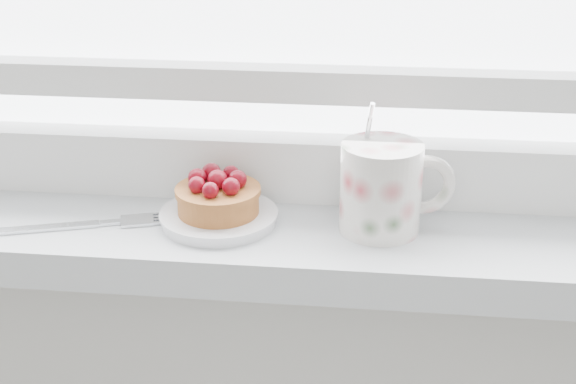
# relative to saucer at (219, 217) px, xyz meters

# --- Properties ---
(saucer) EXTENTS (0.12, 0.12, 0.01)m
(saucer) POSITION_rel_saucer_xyz_m (0.00, 0.00, 0.00)
(saucer) COLOR white
(saucer) RESTS_ON windowsill
(raspberry_tart) EXTENTS (0.09, 0.09, 0.05)m
(raspberry_tart) POSITION_rel_saucer_xyz_m (-0.00, 0.00, 0.03)
(raspberry_tart) COLOR brown
(raspberry_tart) RESTS_ON saucer
(floral_mug) EXTENTS (0.12, 0.10, 0.13)m
(floral_mug) POSITION_rel_saucer_xyz_m (0.17, 0.00, 0.04)
(floral_mug) COLOR silver
(floral_mug) RESTS_ON windowsill
(fork) EXTENTS (0.21, 0.09, 0.00)m
(fork) POSITION_rel_saucer_xyz_m (-0.14, -0.03, -0.00)
(fork) COLOR silver
(fork) RESTS_ON windowsill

